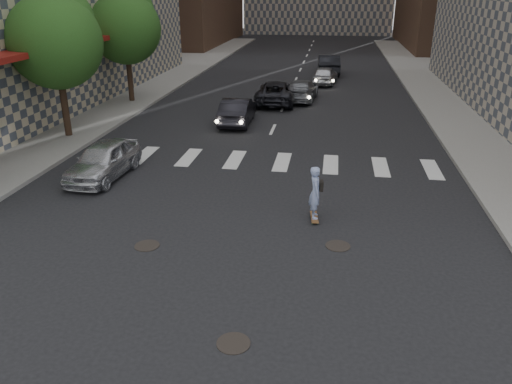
% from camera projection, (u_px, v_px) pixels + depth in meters
% --- Properties ---
extents(ground, '(160.00, 160.00, 0.00)m').
position_uv_depth(ground, '(206.00, 274.00, 12.61)').
color(ground, black).
rests_on(ground, ground).
extents(sidewalk_left, '(13.00, 80.00, 0.15)m').
position_uv_depth(sidewalk_left, '(66.00, 96.00, 32.89)').
color(sidewalk_left, gray).
rests_on(sidewalk_left, ground).
extents(tree_b, '(4.20, 4.20, 6.60)m').
position_uv_depth(tree_b, '(57.00, 37.00, 22.34)').
color(tree_b, '#382619').
rests_on(tree_b, sidewalk_left).
extents(tree_c, '(4.20, 4.20, 6.60)m').
position_uv_depth(tree_c, '(127.00, 25.00, 29.65)').
color(tree_c, '#382619').
rests_on(tree_c, sidewalk_left).
extents(manhole_a, '(0.70, 0.70, 0.02)m').
position_uv_depth(manhole_a, '(233.00, 343.00, 10.15)').
color(manhole_a, black).
rests_on(manhole_a, ground).
extents(manhole_b, '(0.70, 0.70, 0.02)m').
position_uv_depth(manhole_b, '(147.00, 246.00, 13.98)').
color(manhole_b, black).
rests_on(manhole_b, ground).
extents(manhole_c, '(0.70, 0.70, 0.02)m').
position_uv_depth(manhole_c, '(338.00, 246.00, 13.97)').
color(manhole_c, black).
rests_on(manhole_c, ground).
extents(skateboarder, '(0.47, 0.90, 1.75)m').
position_uv_depth(skateboarder, '(316.00, 192.00, 15.23)').
color(skateboarder, brown).
rests_on(skateboarder, ground).
extents(silver_sedan, '(1.84, 4.08, 1.36)m').
position_uv_depth(silver_sedan, '(103.00, 160.00, 18.80)').
color(silver_sedan, silver).
rests_on(silver_sedan, ground).
extents(traffic_car_a, '(1.58, 4.21, 1.37)m').
position_uv_depth(traffic_car_a, '(237.00, 111.00, 26.25)').
color(traffic_car_a, black).
rests_on(traffic_car_a, ground).
extents(traffic_car_b, '(2.14, 4.57, 1.29)m').
position_uv_depth(traffic_car_b, '(302.00, 90.00, 31.74)').
color(traffic_car_b, slate).
rests_on(traffic_car_b, ground).
extents(traffic_car_c, '(2.40, 5.01, 1.38)m').
position_uv_depth(traffic_car_c, '(276.00, 92.00, 30.82)').
color(traffic_car_c, black).
rests_on(traffic_car_c, ground).
extents(traffic_car_d, '(2.04, 4.06, 1.33)m').
position_uv_depth(traffic_car_d, '(325.00, 75.00, 36.99)').
color(traffic_car_d, '#B1B2B8').
rests_on(traffic_car_d, ground).
extents(traffic_car_e, '(1.98, 4.98, 1.61)m').
position_uv_depth(traffic_car_e, '(329.00, 64.00, 41.20)').
color(traffic_car_e, black).
rests_on(traffic_car_e, ground).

